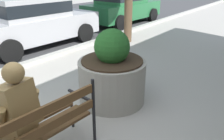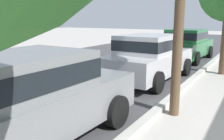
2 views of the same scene
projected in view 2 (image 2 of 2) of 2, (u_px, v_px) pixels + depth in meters
The scene contains 5 objects.
street_surface at pixel (16, 86), 7.69m from camera, with size 60.00×9.00×0.01m, color #424244.
curb_stone at pixel (154, 113), 5.36m from camera, with size 60.00×0.20×0.12m, color #B2AFA8.
parked_car_grey at pixel (26, 97), 3.98m from camera, with size 4.17×2.06×1.56m.
parked_car_silver at pixel (149, 56), 8.31m from camera, with size 4.17×2.06×1.56m.
parked_car_green at pixel (187, 44), 12.41m from camera, with size 4.17×2.06×1.56m.
Camera 2 is at (-4.80, 1.09, 2.09)m, focal length 39.34 mm.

